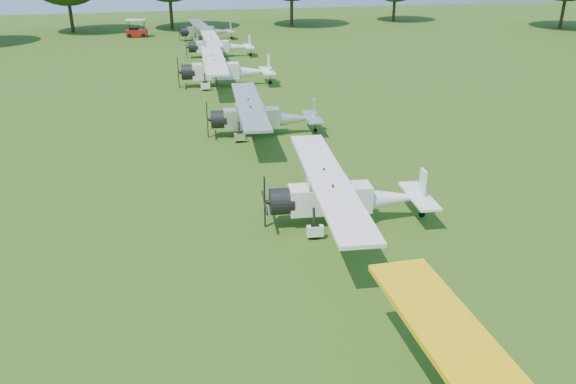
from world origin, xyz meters
name	(u,v)px	position (x,y,z in m)	size (l,w,h in m)	color
ground	(283,194)	(0.00, 0.00, 0.00)	(160.00, 160.00, 0.00)	#234B12
tree_belt	(366,6)	(3.57, 0.16, 8.03)	(137.36, 130.27, 14.52)	#332513
aircraft_3	(343,194)	(1.67, -3.29, 1.26)	(6.89, 10.97, 2.15)	white
aircraft_4	(260,115)	(0.64, 8.78, 1.24)	(6.75, 10.76, 2.11)	silver
aircraft_5	(223,68)	(0.18, 21.93, 1.40)	(7.66, 12.21, 2.40)	white
aircraft_6	(217,44)	(1.31, 34.75, 1.24)	(6.76, 10.75, 2.12)	white
aircraft_7	(205,30)	(1.19, 46.21, 1.20)	(6.55, 10.43, 2.05)	silver
golf_cart	(136,31)	(-6.73, 50.62, 0.69)	(2.60, 1.80, 2.06)	#A5170B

